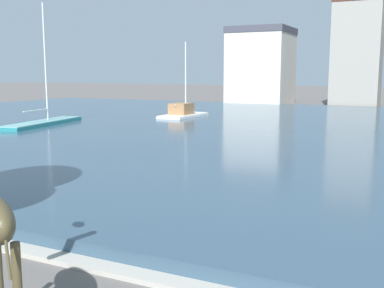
# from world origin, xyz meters

# --- Properties ---
(harbor_water) EXTENTS (84.53, 48.24, 0.44)m
(harbor_water) POSITION_xyz_m (0.00, 31.75, 0.22)
(harbor_water) COLOR #334C60
(harbor_water) RESTS_ON ground
(quay_edge_coping) EXTENTS (84.53, 0.50, 0.12)m
(quay_edge_coping) POSITION_xyz_m (0.00, 7.38, 0.06)
(quay_edge_coping) COLOR #ADA89E
(quay_edge_coping) RESTS_ON ground
(sailboat_teal) EXTENTS (3.05, 9.51, 9.21)m
(sailboat_teal) POSITION_xyz_m (-18.66, 26.28, 0.41)
(sailboat_teal) COLOR teal
(sailboat_teal) RESTS_ON ground
(sailboat_white) EXTENTS (2.44, 6.26, 6.86)m
(sailboat_white) POSITION_xyz_m (-12.19, 36.09, 0.53)
(sailboat_white) COLOR white
(sailboat_white) RESTS_ON ground
(townhouse_end_terrace) EXTENTS (7.38, 7.80, 9.87)m
(townhouse_end_terrace) POSITION_xyz_m (-12.37, 58.18, 4.95)
(townhouse_end_terrace) COLOR beige
(townhouse_end_terrace) RESTS_ON ground
(townhouse_wide_warehouse) EXTENTS (5.55, 5.65, 13.02)m
(townhouse_wide_warehouse) POSITION_xyz_m (-0.78, 58.94, 6.53)
(townhouse_wide_warehouse) COLOR gray
(townhouse_wide_warehouse) RESTS_ON ground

